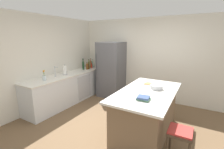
{
  "coord_description": "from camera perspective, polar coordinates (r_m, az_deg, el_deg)",
  "views": [
    {
      "loc": [
        1.43,
        -2.69,
        1.98
      ],
      "look_at": [
        -0.66,
        0.93,
        1.0
      ],
      "focal_mm": 25.12,
      "sensor_mm": 36.0,
      "label": 1
    }
  ],
  "objects": [
    {
      "name": "cutting_board",
      "position": [
        3.69,
        14.57,
        -3.51
      ],
      "size": [
        0.38,
        0.23,
        0.02
      ],
      "color": "#9E7042",
      "rests_on": "kitchen_island"
    },
    {
      "name": "wine_bottle",
      "position": [
        5.5,
        -10.42,
        3.34
      ],
      "size": [
        0.07,
        0.07,
        0.38
      ],
      "color": "#19381E",
      "rests_on": "counter_run_left"
    },
    {
      "name": "wall_left",
      "position": [
        4.77,
        -24.99,
        3.76
      ],
      "size": [
        0.1,
        6.0,
        2.6
      ],
      "primitive_type": "cube",
      "color": "silver",
      "rests_on": "ground_plane"
    },
    {
      "name": "hot_sauce_bottle",
      "position": [
        5.76,
        -7.38,
        3.1
      ],
      "size": [
        0.05,
        0.05,
        0.2
      ],
      "color": "red",
      "rests_on": "counter_run_left"
    },
    {
      "name": "kitchen_island",
      "position": [
        3.42,
        12.4,
        -13.21
      ],
      "size": [
        1.04,
        1.92,
        0.94
      ],
      "color": "#7A6047",
      "rests_on": "ground_plane"
    },
    {
      "name": "wall_rear",
      "position": [
        5.19,
        13.84,
        5.27
      ],
      "size": [
        6.0,
        0.1,
        2.6
      ],
      "primitive_type": "cube",
      "color": "silver",
      "rests_on": "ground_plane"
    },
    {
      "name": "mixing_bowl",
      "position": [
        3.4,
        15.86,
        -4.4
      ],
      "size": [
        0.26,
        0.26,
        0.09
      ],
      "color": "#B2B5BA",
      "rests_on": "kitchen_island"
    },
    {
      "name": "counter_run_left",
      "position": [
        5.1,
        -15.37,
        -4.72
      ],
      "size": [
        0.67,
        2.86,
        0.91
      ],
      "color": "silver",
      "rests_on": "ground_plane"
    },
    {
      "name": "ground_plane",
      "position": [
        3.63,
        1.84,
        -19.83
      ],
      "size": [
        7.2,
        7.2,
        0.0
      ],
      "primitive_type": "plane",
      "color": "brown"
    },
    {
      "name": "paper_towel_roll",
      "position": [
        4.88,
        -16.83,
        1.49
      ],
      "size": [
        0.14,
        0.14,
        0.31
      ],
      "color": "gray",
      "rests_on": "counter_run_left"
    },
    {
      "name": "refrigerator",
      "position": [
        5.34,
        -0.26,
        1.79
      ],
      "size": [
        0.79,
        0.77,
        1.85
      ],
      "color": "#56565B",
      "rests_on": "ground_plane"
    },
    {
      "name": "bar_stool",
      "position": [
        2.78,
        23.47,
        -19.93
      ],
      "size": [
        0.36,
        0.36,
        0.62
      ],
      "color": "#473828",
      "rests_on": "ground_plane"
    },
    {
      "name": "gin_bottle",
      "position": [
        5.97,
        -7.2,
        3.82
      ],
      "size": [
        0.07,
        0.07,
        0.29
      ],
      "color": "#8CB79E",
      "rests_on": "counter_run_left"
    },
    {
      "name": "sink_faucet",
      "position": [
        4.71,
        -19.93,
        1.14
      ],
      "size": [
        0.15,
        0.05,
        0.3
      ],
      "color": "silver",
      "rests_on": "counter_run_left"
    },
    {
      "name": "flower_vase",
      "position": [
        4.41,
        -23.44,
        -0.88
      ],
      "size": [
        0.09,
        0.09,
        0.27
      ],
      "color": "silver",
      "rests_on": "counter_run_left"
    },
    {
      "name": "vinegar_bottle",
      "position": [
        5.88,
        -7.71,
        3.82
      ],
      "size": [
        0.05,
        0.05,
        0.34
      ],
      "color": "#994C23",
      "rests_on": "counter_run_left"
    },
    {
      "name": "whiskey_bottle",
      "position": [
        5.53,
        -9.07,
        2.92
      ],
      "size": [
        0.07,
        0.07,
        0.26
      ],
      "color": "brown",
      "rests_on": "counter_run_left"
    },
    {
      "name": "olive_oil_bottle",
      "position": [
        5.7,
        -8.41,
        3.48
      ],
      "size": [
        0.06,
        0.06,
        0.33
      ],
      "color": "olive",
      "rests_on": "counter_run_left"
    },
    {
      "name": "syrup_bottle",
      "position": [
        5.6,
        -8.62,
        2.92
      ],
      "size": [
        0.07,
        0.07,
        0.23
      ],
      "color": "#5B3319",
      "rests_on": "counter_run_left"
    },
    {
      "name": "cookbook_stack",
      "position": [
        2.78,
        11.35,
        -8.43
      ],
      "size": [
        0.22,
        0.21,
        0.06
      ],
      "color": "#4C7F60",
      "rests_on": "kitchen_island"
    }
  ]
}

